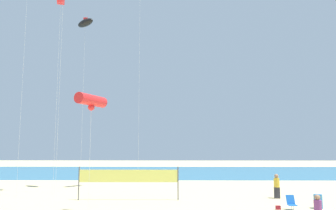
% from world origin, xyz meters
% --- Properties ---
extents(ocean_band, '(120.00, 20.00, 0.01)m').
position_xyz_m(ocean_band, '(0.00, 31.05, 0.00)').
color(ocean_band, teal).
rests_on(ocean_band, ground).
extents(beachgoer_mustard_shirt, '(0.41, 0.41, 1.79)m').
position_xyz_m(beachgoer_mustard_shirt, '(9.69, 9.86, 0.96)').
color(beachgoer_mustard_shirt, '#2D2D33').
rests_on(beachgoer_mustard_shirt, ground).
extents(beachgoer_plum_shirt, '(0.37, 0.37, 1.61)m').
position_xyz_m(beachgoer_plum_shirt, '(8.94, 1.50, 0.86)').
color(beachgoer_plum_shirt, gold).
rests_on(beachgoer_plum_shirt, ground).
extents(folding_beach_chair, '(0.52, 0.65, 0.89)m').
position_xyz_m(folding_beach_chair, '(9.21, 5.73, 0.47)').
color(folding_beach_chair, '#1959B2').
rests_on(folding_beach_chair, ground).
extents(trash_barrel, '(0.52, 0.52, 0.88)m').
position_xyz_m(trash_barrel, '(11.08, 6.18, 0.44)').
color(trash_barrel, teal).
rests_on(trash_barrel, ground).
extents(volleyball_net, '(7.35, 0.12, 2.40)m').
position_xyz_m(volleyball_net, '(-1.41, 9.00, 1.63)').
color(volleyball_net, '#4C4C51').
rests_on(volleyball_net, ground).
extents(beach_handbag, '(0.29, 0.15, 0.24)m').
position_xyz_m(beach_handbag, '(8.42, 5.84, 0.12)').
color(beach_handbag, maroon).
rests_on(beach_handbag, ground).
extents(kite_red_tube, '(1.49, 2.48, 6.98)m').
position_xyz_m(kite_red_tube, '(-3.00, 3.93, 6.63)').
color(kite_red_tube, silver).
rests_on(kite_red_tube, ground).
extents(kite_black_inflatable, '(2.06, 1.69, 16.18)m').
position_xyz_m(kite_black_inflatable, '(-6.54, 14.67, 15.62)').
color(kite_black_inflatable, silver).
rests_on(kite_black_inflatable, ground).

